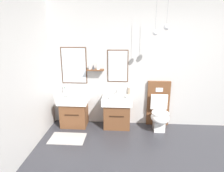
% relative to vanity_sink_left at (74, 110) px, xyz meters
% --- Properties ---
extents(wall_back, '(5.14, 0.66, 2.72)m').
position_rel_vanity_sink_left_xyz_m(wall_back, '(1.92, 0.25, 1.00)').
color(wall_back, '#B7B5B2').
rests_on(wall_back, ground).
extents(bath_mat, '(0.68, 0.44, 0.01)m').
position_rel_vanity_sink_left_xyz_m(bath_mat, '(0.00, -0.58, -0.36)').
color(bath_mat, '#9E9993').
rests_on(bath_mat, ground).
extents(vanity_sink_left, '(0.63, 0.47, 0.69)m').
position_rel_vanity_sink_left_xyz_m(vanity_sink_left, '(0.00, 0.00, 0.00)').
color(vanity_sink_left, brown).
rests_on(vanity_sink_left, ground).
extents(tap_on_left_sink, '(0.03, 0.13, 0.11)m').
position_rel_vanity_sink_left_xyz_m(tap_on_left_sink, '(0.00, 0.17, 0.39)').
color(tap_on_left_sink, silver).
rests_on(tap_on_left_sink, vanity_sink_left).
extents(vanity_sink_right, '(0.63, 0.47, 0.69)m').
position_rel_vanity_sink_left_xyz_m(vanity_sink_right, '(0.94, 0.00, 0.00)').
color(vanity_sink_right, brown).
rests_on(vanity_sink_right, ground).
extents(tap_on_right_sink, '(0.03, 0.13, 0.11)m').
position_rel_vanity_sink_left_xyz_m(tap_on_right_sink, '(0.94, 0.17, 0.39)').
color(tap_on_right_sink, silver).
rests_on(tap_on_right_sink, vanity_sink_right).
extents(toilet, '(0.48, 0.62, 1.00)m').
position_rel_vanity_sink_left_xyz_m(toilet, '(1.83, -0.00, 0.01)').
color(toilet, brown).
rests_on(toilet, ground).
extents(toothbrush_cup, '(0.07, 0.07, 0.19)m').
position_rel_vanity_sink_left_xyz_m(toothbrush_cup, '(-0.23, 0.16, 0.37)').
color(toothbrush_cup, silver).
rests_on(toothbrush_cup, vanity_sink_left).
extents(soap_dispenser, '(0.06, 0.06, 0.19)m').
position_rel_vanity_sink_left_xyz_m(soap_dispenser, '(1.18, 0.17, 0.40)').
color(soap_dispenser, gray).
rests_on(soap_dispenser, vanity_sink_right).
extents(folded_hand_towel, '(0.22, 0.16, 0.04)m').
position_rel_vanity_sink_left_xyz_m(folded_hand_towel, '(0.90, -0.13, 0.34)').
color(folded_hand_towel, white).
rests_on(folded_hand_towel, vanity_sink_right).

